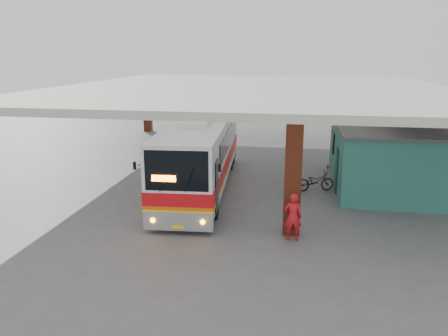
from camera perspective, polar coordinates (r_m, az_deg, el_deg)
ground at (r=19.46m, az=0.04°, el=-4.47°), size 90.00×90.00×0.00m
brick_columns at (r=23.55m, az=5.56°, el=4.33°), size 20.10×21.60×4.35m
canopy_roof at (r=24.82m, az=3.80°, el=10.31°), size 21.00×23.00×0.30m
shop_building at (r=23.05m, az=20.53°, el=1.67°), size 5.20×8.20×3.11m
coach_bus at (r=21.17m, az=-2.93°, el=2.06°), size 3.46×12.33×3.55m
motorcycle at (r=21.33m, az=11.83°, el=-1.70°), size 1.94×1.18×0.96m
pedestrian at (r=15.52m, az=8.99°, el=-6.35°), size 0.67×0.47×1.73m
red_chair at (r=25.60m, az=13.93°, el=0.58°), size 0.45×0.45×0.72m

